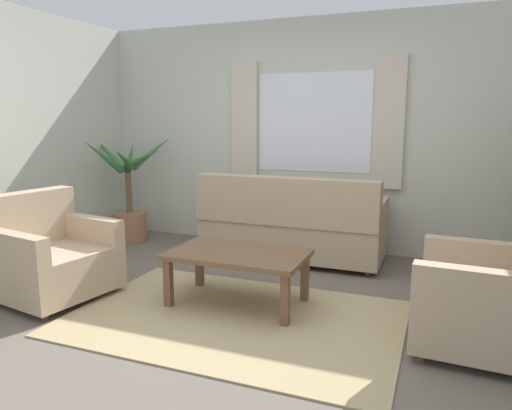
# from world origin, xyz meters

# --- Properties ---
(ground_plane) EXTENTS (6.24, 6.24, 0.00)m
(ground_plane) POSITION_xyz_m (0.00, 0.00, 0.00)
(ground_plane) COLOR #6B6056
(wall_back) EXTENTS (5.32, 0.12, 2.60)m
(wall_back) POSITION_xyz_m (0.00, 2.26, 1.30)
(wall_back) COLOR beige
(wall_back) RESTS_ON ground_plane
(window_with_curtains) EXTENTS (1.98, 0.07, 1.40)m
(window_with_curtains) POSITION_xyz_m (0.00, 2.18, 1.45)
(window_with_curtains) COLOR white
(area_rug) EXTENTS (2.46, 1.64, 0.01)m
(area_rug) POSITION_xyz_m (0.00, 0.00, 0.01)
(area_rug) COLOR tan
(area_rug) RESTS_ON ground_plane
(couch) EXTENTS (1.90, 0.82, 0.92)m
(couch) POSITION_xyz_m (-0.07, 1.63, 0.37)
(couch) COLOR tan
(couch) RESTS_ON ground_plane
(armchair_left) EXTENTS (0.95, 0.97, 0.88)m
(armchair_left) POSITION_xyz_m (-1.64, -0.15, 0.35)
(armchair_left) COLOR tan
(armchair_left) RESTS_ON ground_plane
(armchair_right) EXTENTS (0.87, 0.89, 0.88)m
(armchair_right) POSITION_xyz_m (1.75, 0.17, 0.35)
(armchair_right) COLOR tan
(armchair_right) RESTS_ON ground_plane
(coffee_table) EXTENTS (1.10, 0.64, 0.44)m
(coffee_table) POSITION_xyz_m (-0.09, 0.27, 0.38)
(coffee_table) COLOR brown
(coffee_table) RESTS_ON ground_plane
(potted_plant) EXTENTS (1.19, 1.12, 1.33)m
(potted_plant) POSITION_xyz_m (-2.17, 1.67, 0.51)
(potted_plant) COLOR #9E6B4C
(potted_plant) RESTS_ON ground_plane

